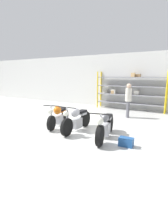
{
  "coord_description": "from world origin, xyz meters",
  "views": [
    {
      "loc": [
        3.54,
        -5.73,
        2.18
      ],
      "look_at": [
        0.0,
        0.4,
        0.7
      ],
      "focal_mm": 28.0,
      "sensor_mm": 36.0,
      "label": 1
    }
  ],
  "objects": [
    {
      "name": "motorcycle_silver",
      "position": [
        -0.07,
        -0.06,
        0.5
      ],
      "size": [
        0.72,
        2.09,
        1.08
      ],
      "rotation": [
        0.0,
        0.0,
        -1.56
      ],
      "color": "black",
      "rests_on": "ground_plane"
    },
    {
      "name": "shelving_rack",
      "position": [
        0.42,
        5.38,
        1.26
      ],
      "size": [
        4.37,
        0.63,
        2.44
      ],
      "color": "yellow",
      "rests_on": "ground_plane"
    },
    {
      "name": "motorcycle_grey",
      "position": [
        1.25,
        -0.27,
        0.45
      ],
      "size": [
        0.74,
        2.17,
        1.04
      ],
      "rotation": [
        0.0,
        0.0,
        -1.4
      ],
      "color": "black",
      "rests_on": "ground_plane"
    },
    {
      "name": "motorcycle_orange",
      "position": [
        -1.14,
        0.15,
        0.48
      ],
      "size": [
        0.79,
        2.03,
        1.03
      ],
      "rotation": [
        0.0,
        0.0,
        -1.33
      ],
      "color": "black",
      "rests_on": "ground_plane"
    },
    {
      "name": "toolbox",
      "position": [
        2.1,
        -0.6,
        0.14
      ],
      "size": [
        0.44,
        0.26,
        0.28
      ],
      "color": "#1E4C8C",
      "rests_on": "ground_plane"
    },
    {
      "name": "back_wall",
      "position": [
        0.0,
        5.74,
        1.8
      ],
      "size": [
        30.0,
        0.08,
        3.6
      ],
      "color": "silver",
      "rests_on": "ground_plane"
    },
    {
      "name": "ground_plane",
      "position": [
        0.0,
        0.0,
        0.0
      ],
      "size": [
        30.0,
        30.0,
        0.0
      ],
      "primitive_type": "plane",
      "color": "silver"
    },
    {
      "name": "person_browsing",
      "position": [
        1.02,
        3.24,
        1.06
      ],
      "size": [
        0.43,
        0.43,
        1.78
      ],
      "rotation": [
        0.0,
        0.0,
        3.63
      ],
      "color": "#595960",
      "rests_on": "ground_plane"
    }
  ]
}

